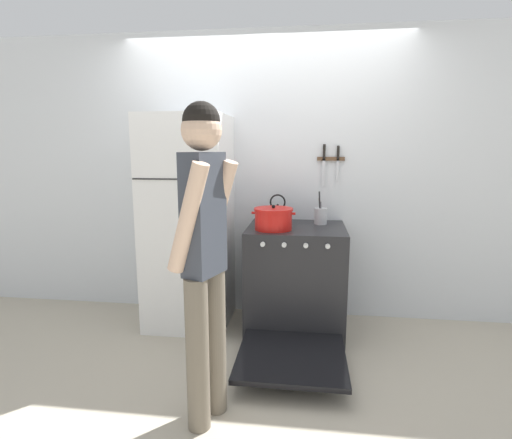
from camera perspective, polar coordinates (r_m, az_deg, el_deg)
The scene contains 9 objects.
ground_plane at distance 3.93m, azimuth 1.23°, elevation -12.86°, with size 14.00×14.00×0.00m, color #B2A893.
wall_back at distance 3.66m, azimuth 1.36°, elevation 6.05°, with size 10.00×0.06×2.55m.
refrigerator at distance 3.49m, azimuth -9.63°, elevation -0.43°, with size 0.69×0.67×1.81m.
stove_range at distance 3.40m, azimuth 5.65°, elevation -8.63°, with size 0.80×1.41×0.90m.
dutch_oven_pot at distance 3.17m, azimuth 2.50°, elevation 0.11°, with size 0.35×0.31×0.20m.
tea_kettle at distance 3.45m, azimuth 3.12°, elevation 0.77°, with size 0.22×0.18×0.25m.
utensil_jar at distance 3.45m, azimuth 9.22°, elevation 0.56°, with size 0.11×0.11×0.28m.
person at distance 2.15m, azimuth -7.41°, elevation -4.09°, with size 0.37×0.42×1.77m.
wall_knife_strip at distance 3.59m, azimuth 10.61°, elevation 8.59°, with size 0.24×0.03×0.36m.
Camera 1 is at (0.38, -3.60, 1.53)m, focal length 28.00 mm.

